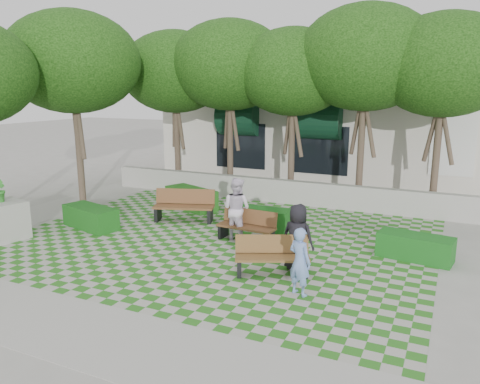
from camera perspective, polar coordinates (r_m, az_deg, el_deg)
The scene contains 18 objects.
ground at distance 12.99m, azimuth -4.83°, elevation -7.15°, with size 90.00×90.00×0.00m, color gray.
lawn at distance 13.81m, azimuth -2.77°, elevation -5.87°, with size 12.00×12.00×0.00m, color #2B721E.
sidewalk_south at distance 9.55m, azimuth -19.43°, elevation -15.43°, with size 16.00×2.00×0.01m, color #9E9B93.
sidewalk_west at distance 18.18m, azimuth -23.34°, elevation -2.38°, with size 2.00×12.00×0.01m, color #9E9B93.
retaining_wall at distance 18.30m, azimuth 4.77°, elevation 0.14°, with size 15.00×0.36×0.90m, color #9E9B93.
bench_east at distance 11.28m, azimuth 3.93°, elevation -7.83°, with size 1.84×1.25×0.92m.
bench_mid at distance 13.64m, azimuth 0.87°, elevation -4.20°, with size 1.77×0.71×0.91m.
bench_west at distance 15.76m, azimuth -6.81°, elevation -1.72°, with size 2.11×1.27×1.05m.
hedge_east at distance 13.07m, azimuth 20.57°, elevation -6.30°, with size 1.87×0.75×0.65m, color #155019.
hedge_midright at distance 14.83m, azimuth 2.41°, elevation -3.25°, with size 1.91×0.76×0.67m, color #124615.
hedge_midleft at distance 17.39m, azimuth -5.97°, elevation -0.79°, with size 2.14×0.86×0.75m, color #195015.
hedge_west at distance 15.64m, azimuth -17.74°, elevation -2.96°, with size 1.98×0.79×0.69m, color #144D16.
planter_back at distance 15.43m, azimuth -26.93°, elevation -2.91°, with size 1.34×1.34×1.86m.
person_blue at distance 10.16m, azimuth 7.30°, elevation -8.41°, with size 0.55×0.36×1.51m, color #7393D2.
person_dark at distance 11.50m, azimuth 7.03°, elevation -5.48°, with size 0.81×0.53×1.65m, color black.
person_white at distance 13.67m, azimuth -0.42°, elevation -2.05°, with size 0.90×0.70×1.85m, color silver.
tree_row at distance 18.39m, azimuth -0.87°, elevation 15.08°, with size 17.70×13.40×7.41m.
building at distance 25.28m, azimuth 13.12°, elevation 8.04°, with size 18.00×8.92×5.15m.
Camera 1 is at (6.11, -10.60, 4.37)m, focal length 35.00 mm.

